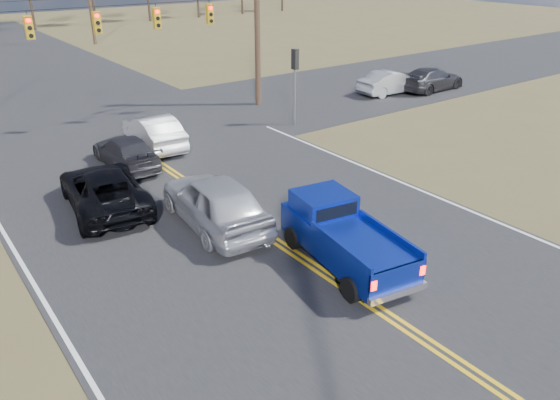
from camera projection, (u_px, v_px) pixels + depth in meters
ground at (362, 300)px, 14.39m from camera, size 160.00×160.00×0.00m
road_main at (186, 181)px, 21.70m from camera, size 14.00×120.00×0.02m
road_cross at (112, 132)px, 27.54m from camera, size 120.00×12.00×0.02m
signal_gantry at (110, 28)px, 25.53m from camera, size 19.60×4.83×10.00m
utility_poles at (105, 26)px, 24.62m from camera, size 19.60×58.32×10.00m
treeline at (42, 0)px, 31.69m from camera, size 87.00×117.80×7.40m
pickup_truck at (343, 236)px, 15.73m from camera, size 2.53×5.05×1.81m
silver_suv at (215, 201)px, 17.89m from camera, size 2.56×5.40×1.78m
black_suv at (104, 189)px, 19.15m from camera, size 3.15×5.58×1.47m
white_car_queue at (154, 132)px, 25.13m from camera, size 1.99×4.72×1.52m
dgrey_car_queue at (126, 152)px, 22.94m from camera, size 2.01×4.56×1.30m
cross_car_east_near at (391, 82)px, 34.48m from camera, size 1.82×4.57×1.48m
cross_car_east_far at (432, 79)px, 35.34m from camera, size 2.29×5.13×1.46m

